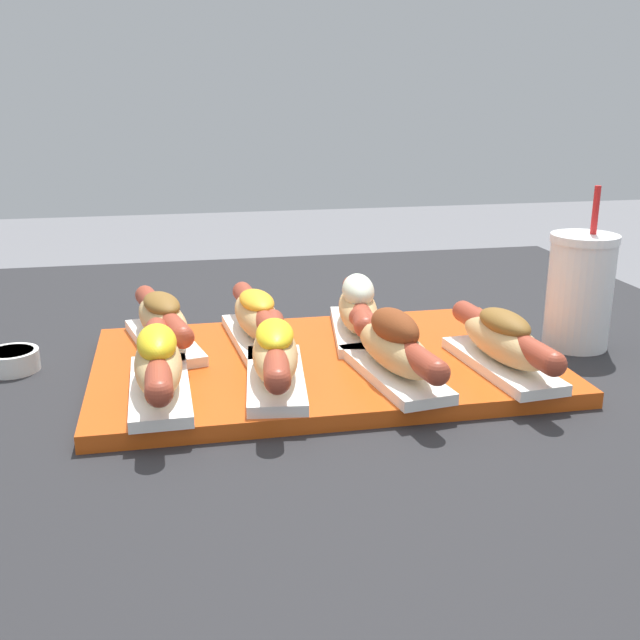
{
  "coord_description": "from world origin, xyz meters",
  "views": [
    {
      "loc": [
        -0.12,
        -0.87,
        1.07
      ],
      "look_at": [
        0.05,
        -0.04,
        0.81
      ],
      "focal_mm": 42.0,
      "sensor_mm": 36.0,
      "label": 1
    }
  ],
  "objects_px": {
    "hot_dog_5": "(257,317)",
    "sauce_bowl": "(12,360)",
    "hot_dog_0": "(158,364)",
    "hot_dog_6": "(358,309)",
    "serving_tray": "(323,364)",
    "hot_dog_1": "(275,354)",
    "hot_dog_4": "(163,321)",
    "hot_dog_2": "(394,348)",
    "hot_dog_3": "(503,342)",
    "drink_cup": "(580,291)"
  },
  "relations": [
    {
      "from": "serving_tray",
      "to": "sauce_bowl",
      "type": "relative_size",
      "value": 8.47
    },
    {
      "from": "hot_dog_1",
      "to": "hot_dog_2",
      "type": "height_order",
      "value": "hot_dog_2"
    },
    {
      "from": "hot_dog_4",
      "to": "hot_dog_6",
      "type": "distance_m",
      "value": 0.24
    },
    {
      "from": "hot_dog_1",
      "to": "hot_dog_6",
      "type": "distance_m",
      "value": 0.19
    },
    {
      "from": "hot_dog_1",
      "to": "sauce_bowl",
      "type": "xyz_separation_m",
      "value": [
        -0.29,
        0.15,
        -0.04
      ]
    },
    {
      "from": "serving_tray",
      "to": "hot_dog_5",
      "type": "height_order",
      "value": "hot_dog_5"
    },
    {
      "from": "hot_dog_5",
      "to": "hot_dog_2",
      "type": "bearing_deg",
      "value": -48.54
    },
    {
      "from": "hot_dog_0",
      "to": "hot_dog_5",
      "type": "height_order",
      "value": "hot_dog_0"
    },
    {
      "from": "hot_dog_2",
      "to": "hot_dog_6",
      "type": "bearing_deg",
      "value": 90.6
    },
    {
      "from": "serving_tray",
      "to": "hot_dog_0",
      "type": "distance_m",
      "value": 0.21
    },
    {
      "from": "serving_tray",
      "to": "hot_dog_4",
      "type": "xyz_separation_m",
      "value": [
        -0.18,
        0.08,
        0.04
      ]
    },
    {
      "from": "hot_dog_1",
      "to": "hot_dog_2",
      "type": "xyz_separation_m",
      "value": [
        0.13,
        -0.01,
        0.0
      ]
    },
    {
      "from": "hot_dog_0",
      "to": "hot_dog_1",
      "type": "xyz_separation_m",
      "value": [
        0.12,
        0.01,
        -0.0
      ]
    },
    {
      "from": "hot_dog_6",
      "to": "sauce_bowl",
      "type": "distance_m",
      "value": 0.42
    },
    {
      "from": "hot_dog_5",
      "to": "sauce_bowl",
      "type": "bearing_deg",
      "value": 178.72
    },
    {
      "from": "hot_dog_5",
      "to": "sauce_bowl",
      "type": "height_order",
      "value": "hot_dog_5"
    },
    {
      "from": "hot_dog_5",
      "to": "hot_dog_0",
      "type": "bearing_deg",
      "value": -129.02
    },
    {
      "from": "hot_dog_1",
      "to": "hot_dog_5",
      "type": "height_order",
      "value": "hot_dog_1"
    },
    {
      "from": "hot_dog_2",
      "to": "hot_dog_4",
      "type": "height_order",
      "value": "hot_dog_2"
    },
    {
      "from": "drink_cup",
      "to": "hot_dog_4",
      "type": "bearing_deg",
      "value": 174.39
    },
    {
      "from": "hot_dog_1",
      "to": "hot_dog_4",
      "type": "relative_size",
      "value": 1.02
    },
    {
      "from": "hot_dog_3",
      "to": "sauce_bowl",
      "type": "bearing_deg",
      "value": 164.28
    },
    {
      "from": "hot_dog_0",
      "to": "hot_dog_4",
      "type": "xyz_separation_m",
      "value": [
        0.0,
        0.15,
        -0.0
      ]
    },
    {
      "from": "hot_dog_0",
      "to": "hot_dog_4",
      "type": "bearing_deg",
      "value": 88.39
    },
    {
      "from": "hot_dog_1",
      "to": "hot_dog_2",
      "type": "bearing_deg",
      "value": -4.26
    },
    {
      "from": "hot_dog_6",
      "to": "sauce_bowl",
      "type": "relative_size",
      "value": 3.49
    },
    {
      "from": "hot_dog_1",
      "to": "hot_dog_3",
      "type": "distance_m",
      "value": 0.26
    },
    {
      "from": "hot_dog_0",
      "to": "hot_dog_6",
      "type": "relative_size",
      "value": 1.01
    },
    {
      "from": "hot_dog_2",
      "to": "hot_dog_5",
      "type": "relative_size",
      "value": 0.99
    },
    {
      "from": "serving_tray",
      "to": "hot_dog_1",
      "type": "xyz_separation_m",
      "value": [
        -0.07,
        -0.07,
        0.04
      ]
    },
    {
      "from": "hot_dog_0",
      "to": "hot_dog_4",
      "type": "relative_size",
      "value": 1.02
    },
    {
      "from": "serving_tray",
      "to": "hot_dog_1",
      "type": "bearing_deg",
      "value": -133.82
    },
    {
      "from": "hot_dog_0",
      "to": "drink_cup",
      "type": "xyz_separation_m",
      "value": [
        0.53,
        0.1,
        0.02
      ]
    },
    {
      "from": "hot_dog_3",
      "to": "drink_cup",
      "type": "distance_m",
      "value": 0.18
    },
    {
      "from": "hot_dog_6",
      "to": "serving_tray",
      "type": "bearing_deg",
      "value": -129.01
    },
    {
      "from": "hot_dog_1",
      "to": "hot_dog_6",
      "type": "height_order",
      "value": "hot_dog_6"
    },
    {
      "from": "hot_dog_4",
      "to": "drink_cup",
      "type": "height_order",
      "value": "drink_cup"
    },
    {
      "from": "serving_tray",
      "to": "hot_dog_0",
      "type": "height_order",
      "value": "hot_dog_0"
    },
    {
      "from": "hot_dog_4",
      "to": "serving_tray",
      "type": "bearing_deg",
      "value": -22.79
    },
    {
      "from": "hot_dog_2",
      "to": "hot_dog_4",
      "type": "xyz_separation_m",
      "value": [
        -0.25,
        0.16,
        -0.0
      ]
    },
    {
      "from": "hot_dog_5",
      "to": "hot_dog_6",
      "type": "xyz_separation_m",
      "value": [
        0.13,
        0.0,
        0.0
      ]
    },
    {
      "from": "serving_tray",
      "to": "hot_dog_4",
      "type": "distance_m",
      "value": 0.2
    },
    {
      "from": "hot_dog_5",
      "to": "hot_dog_1",
      "type": "bearing_deg",
      "value": -88.87
    },
    {
      "from": "serving_tray",
      "to": "hot_dog_4",
      "type": "relative_size",
      "value": 2.46
    },
    {
      "from": "hot_dog_2",
      "to": "hot_dog_5",
      "type": "xyz_separation_m",
      "value": [
        -0.13,
        0.15,
        -0.0
      ]
    },
    {
      "from": "drink_cup",
      "to": "hot_dog_3",
      "type": "bearing_deg",
      "value": -145.21
    },
    {
      "from": "hot_dog_2",
      "to": "sauce_bowl",
      "type": "relative_size",
      "value": 3.5
    },
    {
      "from": "hot_dog_5",
      "to": "hot_dog_4",
      "type": "bearing_deg",
      "value": 176.08
    },
    {
      "from": "serving_tray",
      "to": "hot_dog_0",
      "type": "bearing_deg",
      "value": -157.73
    },
    {
      "from": "hot_dog_2",
      "to": "hot_dog_3",
      "type": "xyz_separation_m",
      "value": [
        0.13,
        0.0,
        -0.0
      ]
    }
  ]
}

